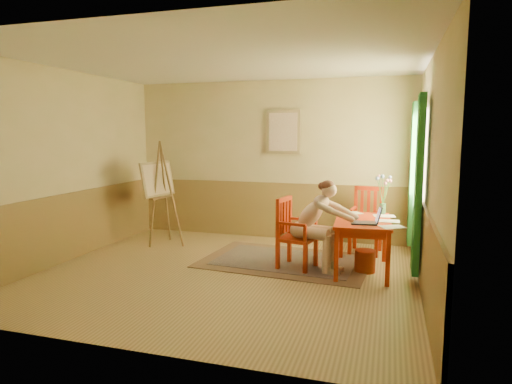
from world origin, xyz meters
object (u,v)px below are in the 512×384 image
(chair_left, at_px, (294,233))
(easel, at_px, (159,183))
(table, at_px, (363,226))
(laptop, at_px, (369,220))
(figure, at_px, (316,221))
(chair_back, at_px, (366,220))

(chair_left, bearing_deg, easel, 163.89)
(table, xyz_separation_m, chair_left, (-0.93, -0.13, -0.13))
(laptop, xyz_separation_m, easel, (-3.48, 0.86, 0.27))
(figure, bearing_deg, laptop, -7.39)
(chair_back, height_order, figure, figure)
(table, height_order, chair_back, chair_back)
(chair_left, distance_m, figure, 0.38)
(easel, bearing_deg, chair_left, -16.11)
(chair_back, relative_size, laptop, 2.53)
(easel, bearing_deg, laptop, -13.83)
(chair_back, relative_size, easel, 0.59)
(figure, relative_size, easel, 0.72)
(chair_back, distance_m, easel, 3.46)
(chair_left, distance_m, chair_back, 1.48)
(figure, xyz_separation_m, easel, (-2.79, 0.77, 0.34))
(figure, bearing_deg, easel, 164.64)
(chair_left, distance_m, easel, 2.63)
(laptop, bearing_deg, chair_back, 93.76)
(chair_back, xyz_separation_m, easel, (-3.39, -0.45, 0.52))
(chair_left, xyz_separation_m, easel, (-2.47, 0.71, 0.54))
(table, relative_size, easel, 0.70)
(laptop, height_order, easel, easel)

